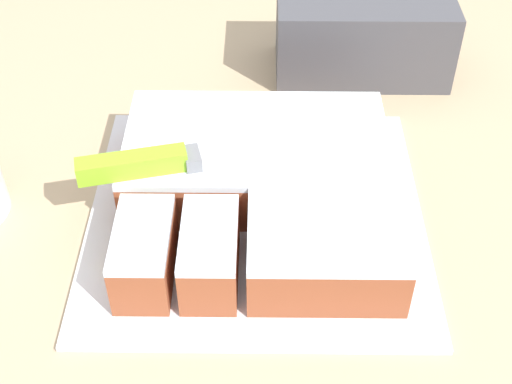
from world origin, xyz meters
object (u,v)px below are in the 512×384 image
at_px(cake_board, 256,215).
at_px(knife, 167,161).
at_px(cake, 260,189).
at_px(storage_box, 363,35).

relative_size(cake_board, knife, 1.22).
bearing_deg(knife, cake_board, -14.68).
height_order(cake_board, knife, knife).
xyz_separation_m(cake_board, knife, (-0.09, 0.00, 0.07)).
bearing_deg(cake_board, cake, 43.58).
bearing_deg(cake, cake_board, -136.42).
relative_size(knife, storage_box, 1.28).
distance_m(cake, storage_box, 0.32).
bearing_deg(storage_box, cake, -115.24).
bearing_deg(cake_board, storage_box, 64.39).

